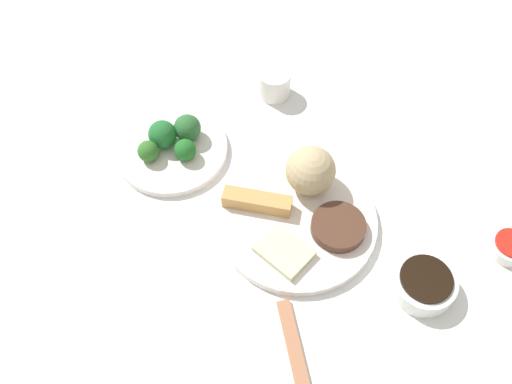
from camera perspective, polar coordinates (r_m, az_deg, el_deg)
tabletop at (r=0.89m, az=3.97°, el=-6.49°), size 2.20×2.20×0.02m
main_plate at (r=0.90m, az=4.21°, el=-2.92°), size 0.26×0.26×0.02m
rice_scoop at (r=0.89m, az=5.67°, el=2.24°), size 0.08×0.08×0.08m
spring_roll at (r=0.89m, az=0.11°, el=-0.98°), size 0.07×0.11×0.03m
crab_rangoon_wonton at (r=0.85m, az=2.93°, el=-6.14°), size 0.07×0.08×0.01m
stir_fry_heap at (r=0.88m, az=8.52°, el=-3.58°), size 0.09×0.09×0.02m
broccoli_plate at (r=0.99m, az=-8.75°, el=4.41°), size 0.20×0.20×0.01m
broccoli_floret_0 at (r=0.95m, az=-7.36°, el=4.35°), size 0.04×0.04×0.04m
broccoli_floret_1 at (r=0.97m, az=-9.66°, el=5.90°), size 0.05×0.05×0.05m
broccoli_floret_2 at (r=0.96m, az=-11.09°, el=4.18°), size 0.04×0.04×0.04m
broccoli_floret_3 at (r=0.98m, az=-7.13°, el=6.60°), size 0.05×0.05×0.05m
soy_sauce_bowl at (r=0.87m, az=16.94°, el=-9.12°), size 0.10×0.10×0.03m
soy_sauce_bowl_liquid at (r=0.85m, az=17.25°, el=-8.58°), size 0.08×0.08×0.00m
sauce_ramekin_sweet_and_sour at (r=0.95m, az=24.75°, el=-5.19°), size 0.06×0.06×0.02m
sauce_ramekin_sweet_and_sour_liquid at (r=0.94m, az=25.02°, el=-4.81°), size 0.05×0.05×0.00m
teacup at (r=1.06m, az=1.92°, el=11.16°), size 0.06×0.06×0.05m
chopsticks_pair at (r=0.80m, az=4.50°, el=-17.90°), size 0.15×0.17×0.01m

